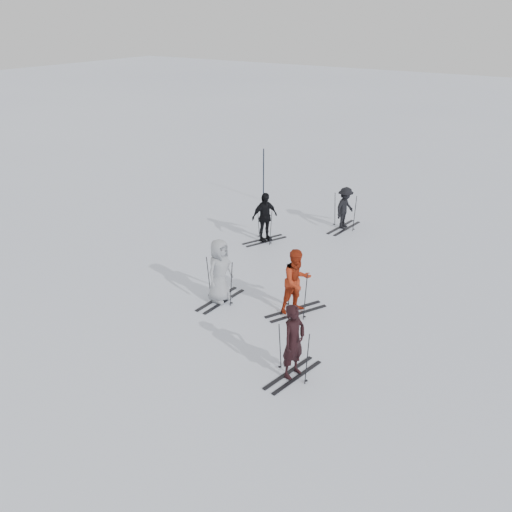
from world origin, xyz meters
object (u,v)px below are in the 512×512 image
(skier_uphill_left, at_px, (265,218))
(piste_marker, at_px, (264,175))
(skier_red, at_px, (297,282))
(skier_grey, at_px, (220,271))
(skier_uphill_far, at_px, (345,208))
(skier_near_dark, at_px, (294,342))

(skier_uphill_left, bearing_deg, piste_marker, 56.56)
(skier_uphill_left, bearing_deg, skier_red, -114.53)
(skier_grey, distance_m, piste_marker, 8.85)
(skier_uphill_far, bearing_deg, skier_red, -160.70)
(piste_marker, bearing_deg, skier_uphill_left, -56.52)
(skier_red, bearing_deg, skier_near_dark, -125.53)
(skier_near_dark, relative_size, skier_grey, 0.96)
(piste_marker, bearing_deg, skier_near_dark, -54.01)
(skier_near_dark, distance_m, skier_uphill_far, 9.25)
(skier_uphill_far, relative_size, piste_marker, 0.70)
(skier_near_dark, bearing_deg, skier_uphill_left, 46.25)
(skier_red, xyz_separation_m, piste_marker, (-5.81, 7.39, 0.21))
(piste_marker, bearing_deg, skier_grey, -64.61)
(skier_uphill_left, bearing_deg, skier_near_dark, -119.49)
(skier_uphill_far, bearing_deg, piste_marker, 79.81)
(skier_uphill_left, bearing_deg, skier_grey, -139.54)
(skier_near_dark, bearing_deg, skier_uphill_far, 27.68)
(skier_uphill_far, bearing_deg, skier_near_dark, -156.48)
(skier_uphill_left, xyz_separation_m, skier_uphill_far, (1.72, 2.60, -0.09))
(skier_near_dark, distance_m, piste_marker, 12.19)
(skier_red, distance_m, skier_uphill_far, 6.50)
(skier_near_dark, height_order, skier_grey, skier_grey)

